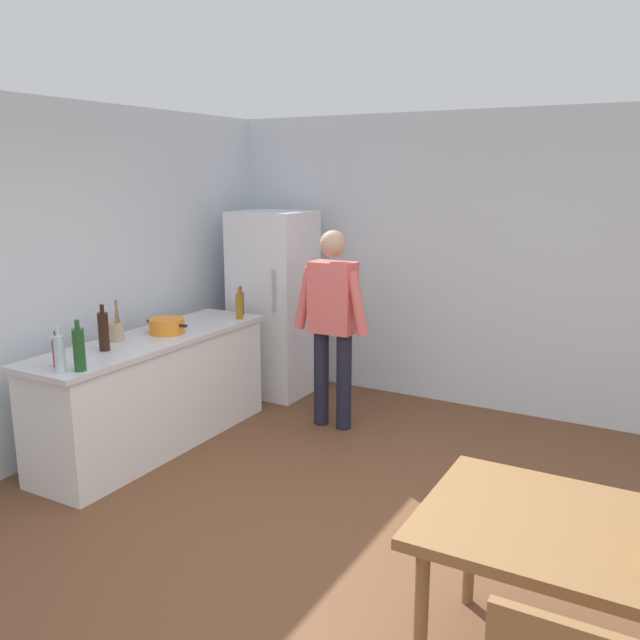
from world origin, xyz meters
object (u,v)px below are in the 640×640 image
at_px(person, 333,316).
at_px(bottle_beer_brown, 241,303).
at_px(bottle_sauce_red, 57,352).
at_px(bottle_water_clear, 59,353).
at_px(cooking_pot, 167,326).
at_px(bottle_wine_dark, 103,331).
at_px(bottle_wine_green, 79,349).
at_px(bottle_oil_amber, 239,306).
at_px(dining_table, 594,549).
at_px(utensil_jar, 116,331).
at_px(refrigerator, 274,304).

relative_size(person, bottle_beer_brown, 6.54).
relative_size(bottle_sauce_red, bottle_water_clear, 0.80).
xyz_separation_m(cooking_pot, bottle_wine_dark, (-0.03, -0.63, 0.09)).
bearing_deg(bottle_wine_dark, cooking_pot, 86.97).
bearing_deg(person, bottle_beer_brown, -179.34).
bearing_deg(bottle_wine_dark, bottle_wine_green, -60.75).
bearing_deg(bottle_beer_brown, bottle_oil_amber, -57.50).
xyz_separation_m(dining_table, utensil_jar, (-3.55, 0.89, 0.31)).
xyz_separation_m(bottle_wine_green, bottle_oil_amber, (-0.02, 1.78, -0.03)).
distance_m(bottle_sauce_red, bottle_wine_dark, 0.44).
distance_m(cooking_pot, bottle_sauce_red, 1.06).
bearing_deg(person, bottle_wine_dark, -125.25).
height_order(bottle_water_clear, bottle_wine_green, bottle_wine_green).
height_order(utensil_jar, bottle_oil_amber, utensil_jar).
xyz_separation_m(refrigerator, bottle_oil_amber, (0.11, -0.72, 0.12)).
relative_size(bottle_wine_green, bottle_wine_dark, 1.00).
bearing_deg(utensil_jar, bottle_water_clear, -69.20).
bearing_deg(bottle_wine_green, cooking_pot, 101.21).
bearing_deg(utensil_jar, refrigerator, 82.06).
distance_m(bottle_wine_green, bottle_wine_dark, 0.50).
bearing_deg(dining_table, cooking_pot, 159.55).
distance_m(bottle_water_clear, bottle_wine_green, 0.12).
bearing_deg(utensil_jar, bottle_oil_amber, 71.76).
distance_m(utensil_jar, bottle_oil_amber, 1.16).
height_order(bottle_wine_green, bottle_oil_amber, bottle_wine_green).
bearing_deg(bottle_wine_dark, utensil_jar, 118.45).
bearing_deg(bottle_water_clear, bottle_wine_green, 43.73).
relative_size(bottle_sauce_red, bottle_oil_amber, 0.86).
distance_m(dining_table, bottle_sauce_red, 3.41).
xyz_separation_m(refrigerator, cooking_pot, (-0.08, -1.44, 0.06)).
distance_m(refrigerator, bottle_beer_brown, 0.57).
bearing_deg(bottle_wine_green, dining_table, -3.62).
bearing_deg(bottle_wine_dark, person, 54.75).
bearing_deg(bottle_water_clear, bottle_beer_brown, 90.79).
bearing_deg(bottle_water_clear, cooking_pot, 96.14).
bearing_deg(dining_table, utensil_jar, 166.01).
relative_size(dining_table, bottle_wine_dark, 4.12).
xyz_separation_m(cooking_pot, bottle_wine_green, (0.21, -1.06, 0.09)).
bearing_deg(person, bottle_sauce_red, -118.01).
xyz_separation_m(cooking_pot, bottle_beer_brown, (0.10, 0.87, 0.05)).
relative_size(dining_table, bottle_beer_brown, 5.38).
bearing_deg(bottle_beer_brown, bottle_sauce_red, -92.86).
height_order(dining_table, bottle_wine_green, bottle_wine_green).
relative_size(bottle_beer_brown, bottle_oil_amber, 0.93).
xyz_separation_m(bottle_beer_brown, bottle_oil_amber, (0.10, -0.15, 0.01)).
bearing_deg(dining_table, bottle_oil_amber, 148.16).
bearing_deg(bottle_oil_amber, utensil_jar, -108.24).
distance_m(person, bottle_oil_amber, 0.86).
bearing_deg(bottle_wine_green, bottle_sauce_red, -179.62).
xyz_separation_m(dining_table, bottle_beer_brown, (-3.29, 2.14, 0.33)).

